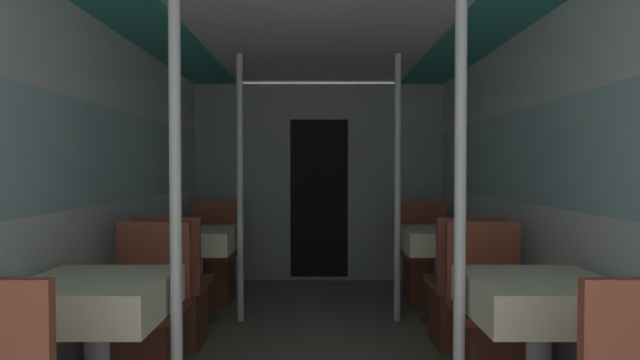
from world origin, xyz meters
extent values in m
cube|color=silver|center=(-1.41, 1.84, 1.09)|extent=(0.05, 6.49, 2.19)
cube|color=#9EC6D1|center=(-1.39, 1.84, 1.34)|extent=(0.03, 5.97, 0.63)
cube|color=silver|center=(1.41, 1.84, 1.09)|extent=(0.05, 6.49, 2.19)
cube|color=#9EC6D1|center=(1.39, 1.84, 1.34)|extent=(0.03, 5.97, 0.63)
cube|color=silver|center=(0.00, 1.84, 2.24)|extent=(2.81, 6.49, 0.04)
cube|color=teal|center=(-1.15, 1.84, 2.20)|extent=(0.51, 6.23, 0.03)
cube|color=teal|center=(1.15, 1.84, 2.20)|extent=(0.51, 6.23, 0.03)
cube|color=gray|center=(0.00, 3.99, 1.09)|extent=(2.76, 0.08, 2.19)
cube|color=black|center=(0.00, 3.94, 0.92)|extent=(0.64, 0.01, 1.75)
cube|color=#93704C|center=(-1.01, 0.66, 0.74)|extent=(0.59, 0.59, 0.02)
cube|color=beige|center=(-1.01, 0.66, 0.67)|extent=(0.63, 0.63, 0.18)
cube|color=brown|center=(-1.01, 1.25, 0.21)|extent=(0.38, 0.38, 0.41)
cube|color=brown|center=(-1.01, 1.25, 0.44)|extent=(0.45, 0.45, 0.05)
cube|color=brown|center=(-1.01, 1.45, 0.70)|extent=(0.45, 0.04, 0.47)
cylinder|color=silver|center=(-0.64, 0.66, 1.09)|extent=(0.05, 0.05, 2.19)
cylinder|color=#4C4C51|center=(-1.01, 2.48, 0.01)|extent=(0.35, 0.35, 0.01)
cylinder|color=#B7B7BC|center=(-1.01, 2.48, 0.37)|extent=(0.11, 0.11, 0.72)
cube|color=#93704C|center=(-1.01, 2.48, 0.74)|extent=(0.59, 0.59, 0.02)
cube|color=beige|center=(-1.01, 2.48, 0.67)|extent=(0.63, 0.63, 0.18)
cube|color=brown|center=(-1.01, 1.90, 0.21)|extent=(0.38, 0.38, 0.41)
cube|color=brown|center=(-1.01, 1.90, 0.44)|extent=(0.45, 0.45, 0.05)
cube|color=brown|center=(-1.01, 1.70, 0.70)|extent=(0.45, 0.04, 0.47)
cube|color=brown|center=(-1.01, 3.07, 0.21)|extent=(0.38, 0.38, 0.41)
cube|color=brown|center=(-1.01, 3.07, 0.44)|extent=(0.45, 0.45, 0.05)
cube|color=brown|center=(-1.01, 3.27, 0.70)|extent=(0.45, 0.04, 0.47)
cylinder|color=silver|center=(-0.64, 2.48, 1.09)|extent=(0.05, 0.05, 2.19)
cube|color=#93704C|center=(1.01, 0.66, 0.74)|extent=(0.59, 0.59, 0.02)
cube|color=beige|center=(1.01, 0.66, 0.67)|extent=(0.63, 0.63, 0.18)
cube|color=brown|center=(1.01, 1.25, 0.21)|extent=(0.38, 0.38, 0.41)
cube|color=brown|center=(1.01, 1.25, 0.44)|extent=(0.45, 0.45, 0.05)
cube|color=brown|center=(1.01, 1.45, 0.70)|extent=(0.45, 0.04, 0.47)
cylinder|color=silver|center=(0.64, 0.66, 1.09)|extent=(0.05, 0.05, 2.19)
cylinder|color=#4C4C51|center=(1.01, 2.48, 0.01)|extent=(0.35, 0.35, 0.01)
cylinder|color=#B7B7BC|center=(1.01, 2.48, 0.37)|extent=(0.11, 0.11, 0.72)
cube|color=#93704C|center=(1.01, 2.48, 0.74)|extent=(0.59, 0.59, 0.02)
cube|color=beige|center=(1.01, 2.48, 0.67)|extent=(0.63, 0.63, 0.18)
cube|color=brown|center=(1.01, 1.90, 0.21)|extent=(0.38, 0.38, 0.41)
cube|color=brown|center=(1.01, 1.90, 0.44)|extent=(0.45, 0.45, 0.05)
cube|color=brown|center=(1.01, 1.70, 0.70)|extent=(0.45, 0.04, 0.47)
cube|color=brown|center=(1.01, 3.07, 0.21)|extent=(0.38, 0.38, 0.41)
cube|color=brown|center=(1.01, 3.07, 0.44)|extent=(0.45, 0.45, 0.05)
cube|color=brown|center=(1.01, 3.27, 0.70)|extent=(0.45, 0.04, 0.47)
cylinder|color=silver|center=(0.64, 2.48, 1.09)|extent=(0.05, 0.05, 2.19)
camera|label=1|loc=(0.01, -1.59, 1.26)|focal=28.00mm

